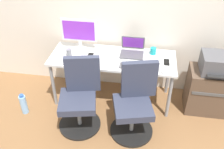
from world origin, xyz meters
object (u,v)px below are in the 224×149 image
object	(u,v)px
printer	(217,64)
open_laptop	(132,50)
water_bottle_on_floor	(24,104)
office_chair_right	(135,103)
office_chair_left	(80,97)
coffee_mug	(153,51)
side_cabinet	(209,90)
desktop_monitor	(79,32)

from	to	relation	value
printer	open_laptop	distance (m)	1.08
water_bottle_on_floor	open_laptop	size ratio (longest dim) A/B	1.00
water_bottle_on_floor	office_chair_right	bearing A→B (deg)	-2.07
office_chair_left	open_laptop	world-z (taller)	office_chair_left
office_chair_left	printer	world-z (taller)	office_chair_left
office_chair_right	coffee_mug	bearing A→B (deg)	76.43
side_cabinet	water_bottle_on_floor	size ratio (longest dim) A/B	2.02
side_cabinet	coffee_mug	world-z (taller)	coffee_mug
water_bottle_on_floor	open_laptop	xyz separation A→B (m)	(1.39, 0.63, 0.61)
office_chair_right	side_cabinet	world-z (taller)	office_chair_right
office_chair_left	office_chair_right	xyz separation A→B (m)	(0.68, -0.00, 0.00)
office_chair_left	printer	distance (m)	1.76
office_chair_left	water_bottle_on_floor	size ratio (longest dim) A/B	3.03
desktop_monitor	open_laptop	size ratio (longest dim) A/B	1.55
office_chair_left	coffee_mug	xyz separation A→B (m)	(0.85, 0.71, 0.33)
printer	desktop_monitor	distance (m)	1.82
side_cabinet	open_laptop	bearing A→B (deg)	171.81
side_cabinet	water_bottle_on_floor	bearing A→B (deg)	-168.97
water_bottle_on_floor	desktop_monitor	size ratio (longest dim) A/B	0.65
printer	coffee_mug	world-z (taller)	printer
office_chair_right	printer	distance (m)	1.15
office_chair_right	desktop_monitor	bearing A→B (deg)	139.63
office_chair_left	water_bottle_on_floor	distance (m)	0.87
coffee_mug	office_chair_left	bearing A→B (deg)	-139.98
office_chair_right	water_bottle_on_floor	xyz separation A→B (m)	(-1.50, 0.05, -0.28)
printer	open_laptop	world-z (taller)	open_laptop
office_chair_left	coffee_mug	distance (m)	1.16
office_chair_left	office_chair_right	world-z (taller)	same
side_cabinet	desktop_monitor	distance (m)	1.92
coffee_mug	printer	bearing A→B (deg)	-12.76
desktop_monitor	coffee_mug	xyz separation A→B (m)	(1.01, 0.00, -0.20)
office_chair_right	water_bottle_on_floor	size ratio (longest dim) A/B	3.03
office_chair_left	side_cabinet	xyz separation A→B (m)	(1.64, 0.53, -0.11)
desktop_monitor	printer	bearing A→B (deg)	-5.61
desktop_monitor	office_chair_right	bearing A→B (deg)	-40.37
office_chair_left	open_laptop	size ratio (longest dim) A/B	3.03
office_chair_right	side_cabinet	size ratio (longest dim) A/B	1.50
office_chair_right	desktop_monitor	size ratio (longest dim) A/B	1.96
desktop_monitor	open_laptop	xyz separation A→B (m)	(0.73, -0.02, -0.20)
water_bottle_on_floor	desktop_monitor	world-z (taller)	desktop_monitor
side_cabinet	printer	xyz separation A→B (m)	(0.00, -0.00, 0.43)
office_chair_left	water_bottle_on_floor	bearing A→B (deg)	176.28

